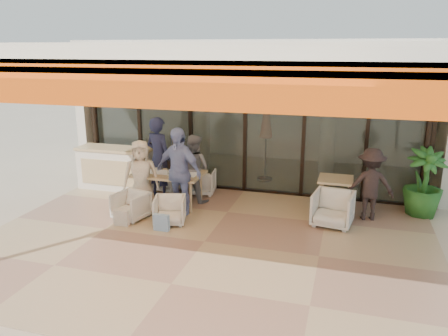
# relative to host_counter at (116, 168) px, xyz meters

# --- Properties ---
(ground) EXTENTS (70.00, 70.00, 0.00)m
(ground) POSITION_rel_host_counter_xyz_m (3.04, -2.30, -0.53)
(ground) COLOR #C6B293
(ground) RESTS_ON ground
(terrace_floor) EXTENTS (8.00, 6.00, 0.01)m
(terrace_floor) POSITION_rel_host_counter_xyz_m (3.04, -2.30, -0.53)
(terrace_floor) COLOR tan
(terrace_floor) RESTS_ON ground
(terrace_structure) EXTENTS (8.00, 6.00, 3.40)m
(terrace_structure) POSITION_rel_host_counter_xyz_m (3.04, -2.56, 2.72)
(terrace_structure) COLOR silver
(terrace_structure) RESTS_ON ground
(glass_storefront) EXTENTS (8.08, 0.10, 3.20)m
(glass_storefront) POSITION_rel_host_counter_xyz_m (3.04, 0.70, 1.07)
(glass_storefront) COLOR #9EADA3
(glass_storefront) RESTS_ON ground
(interior_block) EXTENTS (9.05, 3.62, 3.52)m
(interior_block) POSITION_rel_host_counter_xyz_m (3.05, 3.02, 1.70)
(interior_block) COLOR silver
(interior_block) RESTS_ON ground
(host_counter) EXTENTS (1.85, 0.65, 1.04)m
(host_counter) POSITION_rel_host_counter_xyz_m (0.00, 0.00, 0.00)
(host_counter) COLOR silver
(host_counter) RESTS_ON ground
(dining_table) EXTENTS (1.50, 0.90, 0.93)m
(dining_table) POSITION_rel_host_counter_xyz_m (1.68, -0.70, 0.16)
(dining_table) COLOR tan
(dining_table) RESTS_ON ground
(chair_far_left) EXTENTS (0.75, 0.72, 0.65)m
(chair_far_left) POSITION_rel_host_counter_xyz_m (1.27, 0.25, -0.21)
(chair_far_left) COLOR silver
(chair_far_left) RESTS_ON ground
(chair_far_right) EXTENTS (0.70, 0.67, 0.64)m
(chair_far_right) POSITION_rel_host_counter_xyz_m (2.11, 0.25, -0.21)
(chair_far_right) COLOR silver
(chair_far_right) RESTS_ON ground
(chair_near_left) EXTENTS (0.72, 0.70, 0.62)m
(chair_near_left) POSITION_rel_host_counter_xyz_m (1.27, -1.65, -0.22)
(chair_near_left) COLOR silver
(chair_near_left) RESTS_ON ground
(chair_near_right) EXTENTS (0.72, 0.70, 0.61)m
(chair_near_right) POSITION_rel_host_counter_xyz_m (2.11, -1.65, -0.23)
(chair_near_right) COLOR silver
(chair_near_right) RESTS_ON ground
(diner_navy) EXTENTS (0.80, 0.65, 1.88)m
(diner_navy) POSITION_rel_host_counter_xyz_m (1.27, -0.25, 0.41)
(diner_navy) COLOR #1B213C
(diner_navy) RESTS_ON ground
(diner_grey) EXTENTS (0.87, 0.76, 1.52)m
(diner_grey) POSITION_rel_host_counter_xyz_m (2.11, -0.25, 0.23)
(diner_grey) COLOR slate
(diner_grey) RESTS_ON ground
(diner_cream) EXTENTS (0.87, 0.72, 1.53)m
(diner_cream) POSITION_rel_host_counter_xyz_m (1.27, -1.15, 0.23)
(diner_cream) COLOR beige
(diner_cream) RESTS_ON ground
(diner_periwinkle) EXTENTS (1.16, 0.73, 1.84)m
(diner_periwinkle) POSITION_rel_host_counter_xyz_m (2.11, -1.15, 0.39)
(diner_periwinkle) COLOR #6B75B3
(diner_periwinkle) RESTS_ON ground
(tote_bag_cream) EXTENTS (0.30, 0.10, 0.34)m
(tote_bag_cream) POSITION_rel_host_counter_xyz_m (1.27, -2.05, -0.36)
(tote_bag_cream) COLOR silver
(tote_bag_cream) RESTS_ON ground
(tote_bag_blue) EXTENTS (0.30, 0.10, 0.34)m
(tote_bag_blue) POSITION_rel_host_counter_xyz_m (2.11, -2.05, -0.36)
(tote_bag_blue) COLOR #99BFD8
(tote_bag_blue) RESTS_ON ground
(side_table) EXTENTS (0.70, 0.70, 0.74)m
(side_table) POSITION_rel_host_counter_xyz_m (5.17, -0.11, 0.11)
(side_table) COLOR tan
(side_table) RESTS_ON ground
(side_chair) EXTENTS (0.82, 0.78, 0.76)m
(side_chair) POSITION_rel_host_counter_xyz_m (5.17, -0.86, -0.15)
(side_chair) COLOR silver
(side_chair) RESTS_ON ground
(standing_woman) EXTENTS (1.03, 0.69, 1.47)m
(standing_woman) POSITION_rel_host_counter_xyz_m (5.84, -0.34, 0.21)
(standing_woman) COLOR black
(standing_woman) RESTS_ON ground
(potted_palm) EXTENTS (0.97, 0.97, 1.41)m
(potted_palm) POSITION_rel_host_counter_xyz_m (6.89, 0.21, 0.18)
(potted_palm) COLOR #1E5919
(potted_palm) RESTS_ON ground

